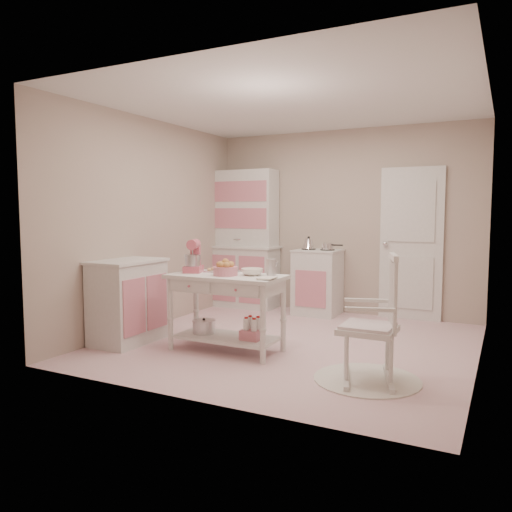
{
  "coord_description": "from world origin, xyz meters",
  "views": [
    {
      "loc": [
        2.11,
        -5.01,
        1.45
      ],
      "look_at": [
        -0.39,
        -0.08,
        0.96
      ],
      "focal_mm": 35.0,
      "sensor_mm": 36.0,
      "label": 1
    }
  ],
  "objects_px": {
    "base_cabinet": "(128,301)",
    "stand_mixer": "(193,257)",
    "hutch": "(244,239)",
    "work_table": "(226,313)",
    "bread_basket": "(225,271)",
    "rocking_chair": "(368,317)",
    "stove": "(318,282)"
  },
  "relations": [
    {
      "from": "hutch",
      "to": "base_cabinet",
      "type": "relative_size",
      "value": 2.26
    },
    {
      "from": "work_table",
      "to": "stove",
      "type": "bearing_deg",
      "value": 84.57
    },
    {
      "from": "base_cabinet",
      "to": "work_table",
      "type": "bearing_deg",
      "value": 9.78
    },
    {
      "from": "work_table",
      "to": "bread_basket",
      "type": "bearing_deg",
      "value": -68.2
    },
    {
      "from": "stove",
      "to": "base_cabinet",
      "type": "xyz_separation_m",
      "value": [
        -1.36,
        -2.39,
        0.0
      ]
    },
    {
      "from": "stove",
      "to": "stand_mixer",
      "type": "height_order",
      "value": "stand_mixer"
    },
    {
      "from": "hutch",
      "to": "base_cabinet",
      "type": "distance_m",
      "value": 2.51
    },
    {
      "from": "bread_basket",
      "to": "work_table",
      "type": "bearing_deg",
      "value": 111.8
    },
    {
      "from": "stand_mixer",
      "to": "work_table",
      "type": "bearing_deg",
      "value": -23.69
    },
    {
      "from": "stove",
      "to": "bread_basket",
      "type": "xyz_separation_m",
      "value": [
        -0.19,
        -2.24,
        0.39
      ]
    },
    {
      "from": "base_cabinet",
      "to": "rocking_chair",
      "type": "distance_m",
      "value": 2.7
    },
    {
      "from": "rocking_chair",
      "to": "base_cabinet",
      "type": "bearing_deg",
      "value": 161.9
    },
    {
      "from": "stove",
      "to": "base_cabinet",
      "type": "bearing_deg",
      "value": -119.59
    },
    {
      "from": "bread_basket",
      "to": "stove",
      "type": "bearing_deg",
      "value": 85.2
    },
    {
      "from": "rocking_chair",
      "to": "stand_mixer",
      "type": "height_order",
      "value": "stand_mixer"
    },
    {
      "from": "stove",
      "to": "work_table",
      "type": "height_order",
      "value": "stove"
    },
    {
      "from": "hutch",
      "to": "bread_basket",
      "type": "relative_size",
      "value": 8.32
    },
    {
      "from": "stove",
      "to": "rocking_chair",
      "type": "bearing_deg",
      "value": -61.27
    },
    {
      "from": "rocking_chair",
      "to": "stand_mixer",
      "type": "bearing_deg",
      "value": 155.2
    },
    {
      "from": "work_table",
      "to": "bread_basket",
      "type": "xyz_separation_m",
      "value": [
        0.02,
        -0.05,
        0.45
      ]
    },
    {
      "from": "base_cabinet",
      "to": "stand_mixer",
      "type": "xyz_separation_m",
      "value": [
        0.73,
        0.22,
        0.51
      ]
    },
    {
      "from": "base_cabinet",
      "to": "stand_mixer",
      "type": "height_order",
      "value": "stand_mixer"
    },
    {
      "from": "rocking_chair",
      "to": "work_table",
      "type": "height_order",
      "value": "rocking_chair"
    },
    {
      "from": "hutch",
      "to": "work_table",
      "type": "relative_size",
      "value": 1.73
    },
    {
      "from": "stove",
      "to": "bread_basket",
      "type": "distance_m",
      "value": 2.28
    },
    {
      "from": "rocking_chair",
      "to": "stand_mixer",
      "type": "xyz_separation_m",
      "value": [
        -1.97,
        0.27,
        0.42
      ]
    },
    {
      "from": "base_cabinet",
      "to": "hutch",
      "type": "bearing_deg",
      "value": 86.3
    },
    {
      "from": "hutch",
      "to": "rocking_chair",
      "type": "bearing_deg",
      "value": -44.47
    },
    {
      "from": "base_cabinet",
      "to": "stand_mixer",
      "type": "bearing_deg",
      "value": 16.64
    },
    {
      "from": "base_cabinet",
      "to": "bread_basket",
      "type": "relative_size",
      "value": 3.68
    },
    {
      "from": "work_table",
      "to": "base_cabinet",
      "type": "bearing_deg",
      "value": -170.22
    },
    {
      "from": "hutch",
      "to": "stand_mixer",
      "type": "distance_m",
      "value": 2.3
    }
  ]
}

